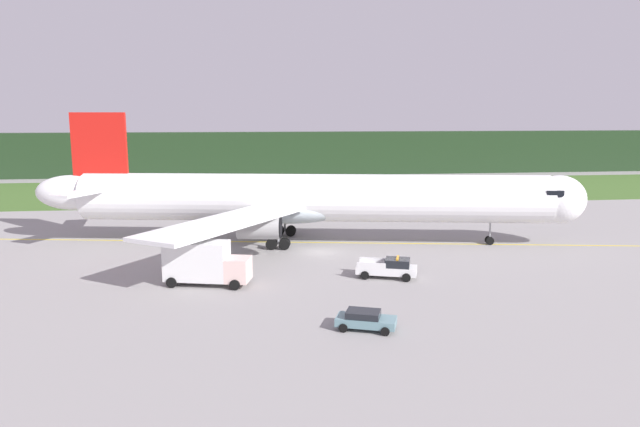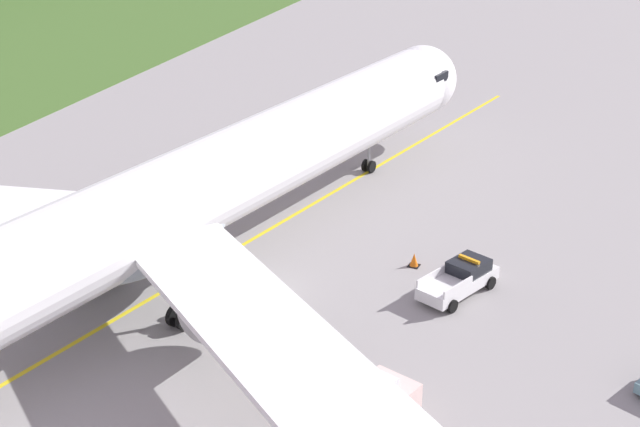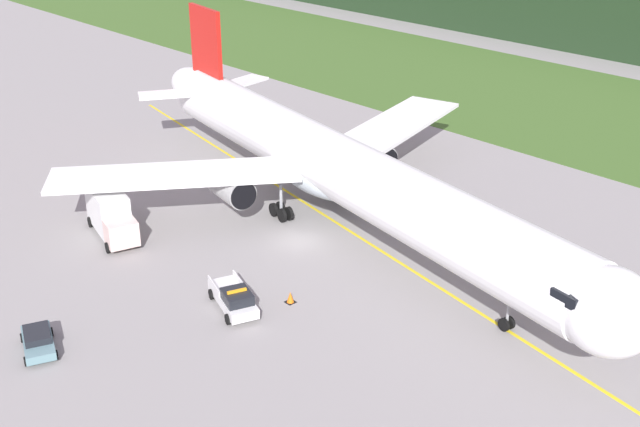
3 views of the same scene
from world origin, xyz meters
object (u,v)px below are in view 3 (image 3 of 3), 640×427
(staff_car, at_px, (38,340))
(apron_cone, at_px, (290,297))
(ops_pickup_truck, at_px, (234,298))
(catering_truck, at_px, (111,213))
(airliner, at_px, (334,166))

(staff_car, height_order, apron_cone, staff_car)
(ops_pickup_truck, height_order, catering_truck, catering_truck)
(ops_pickup_truck, bearing_deg, airliner, 110.77)
(airliner, bearing_deg, apron_cone, -56.66)
(catering_truck, xyz_separation_m, staff_car, (11.60, -11.89, -1.27))
(ops_pickup_truck, bearing_deg, staff_car, -110.77)
(ops_pickup_truck, distance_m, apron_cone, 3.99)
(airliner, relative_size, catering_truck, 8.12)
(ops_pickup_truck, xyz_separation_m, apron_cone, (1.91, 3.47, -0.50))
(airliner, relative_size, ops_pickup_truck, 10.84)
(apron_cone, bearing_deg, catering_truck, -168.63)
(airliner, xyz_separation_m, catering_truck, (-10.46, -15.24, -3.05))
(airliner, distance_m, apron_cone, 14.63)
(ops_pickup_truck, bearing_deg, catering_truck, -179.41)
(airliner, bearing_deg, catering_truck, -124.47)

